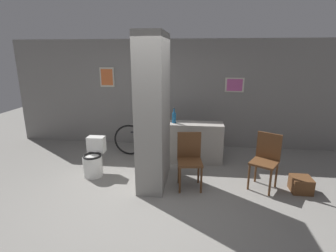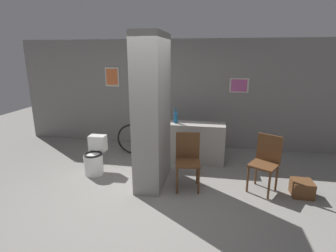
# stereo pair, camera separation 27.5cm
# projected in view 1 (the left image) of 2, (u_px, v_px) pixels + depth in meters

# --- Properties ---
(ground_plane) EXTENTS (14.00, 14.00, 0.00)m
(ground_plane) POSITION_uv_depth(u_px,v_px,m) (154.00, 197.00, 4.28)
(ground_plane) COLOR gray
(wall_back) EXTENTS (8.00, 0.09, 2.60)m
(wall_back) POSITION_uv_depth(u_px,v_px,m) (171.00, 94.00, 6.44)
(wall_back) COLOR gray
(wall_back) RESTS_ON ground_plane
(pillar_center) EXTENTS (0.47, 1.11, 2.60)m
(pillar_center) POSITION_uv_depth(u_px,v_px,m) (154.00, 112.00, 4.46)
(pillar_center) COLOR gray
(pillar_center) RESTS_ON ground_plane
(counter_shelf) EXTENTS (1.43, 0.44, 0.85)m
(counter_shelf) POSITION_uv_depth(u_px,v_px,m) (189.00, 142.00, 5.62)
(counter_shelf) COLOR gray
(counter_shelf) RESTS_ON ground_plane
(toilet) EXTENTS (0.36, 0.52, 0.71)m
(toilet) POSITION_uv_depth(u_px,v_px,m) (94.00, 160.00, 5.01)
(toilet) COLOR white
(toilet) RESTS_ON ground_plane
(chair_near_pillar) EXTENTS (0.46, 0.46, 0.96)m
(chair_near_pillar) POSITION_uv_depth(u_px,v_px,m) (189.00, 157.00, 4.51)
(chair_near_pillar) COLOR brown
(chair_near_pillar) RESTS_ON ground_plane
(chair_by_doorway) EXTENTS (0.56, 0.56, 0.96)m
(chair_by_doorway) POSITION_uv_depth(u_px,v_px,m) (266.00, 158.00, 4.48)
(chair_by_doorway) COLOR brown
(chair_by_doorway) RESTS_ON ground_plane
(bicycle) EXTENTS (1.62, 0.42, 0.77)m
(bicycle) POSITION_uv_depth(u_px,v_px,m) (149.00, 140.00, 5.94)
(bicycle) COLOR black
(bicycle) RESTS_ON ground_plane
(bottle_tall) EXTENTS (0.08, 0.08, 0.33)m
(bottle_tall) POSITION_uv_depth(u_px,v_px,m) (174.00, 117.00, 5.49)
(bottle_tall) COLOR #19598C
(bottle_tall) RESTS_ON counter_shelf
(floor_crate) EXTENTS (0.32, 0.32, 0.26)m
(floor_crate) POSITION_uv_depth(u_px,v_px,m) (301.00, 184.00, 4.42)
(floor_crate) COLOR brown
(floor_crate) RESTS_ON ground_plane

